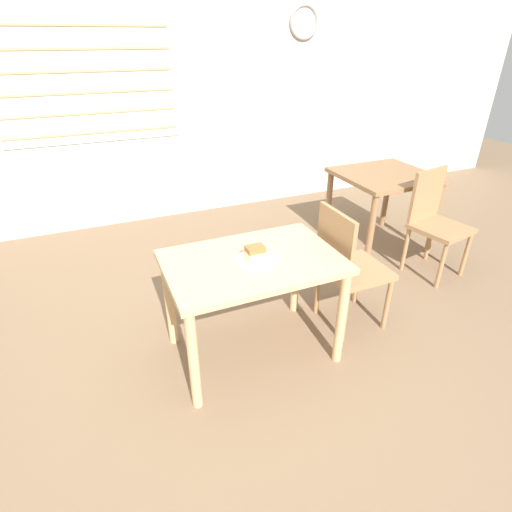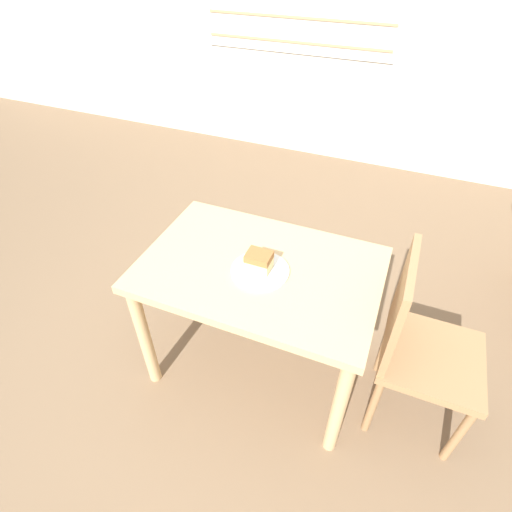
{
  "view_description": "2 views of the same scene",
  "coord_description": "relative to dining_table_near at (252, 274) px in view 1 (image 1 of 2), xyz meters",
  "views": [
    {
      "loc": [
        -0.81,
        -1.46,
        1.88
      ],
      "look_at": [
        0.01,
        0.45,
        0.73
      ],
      "focal_mm": 28.0,
      "sensor_mm": 36.0,
      "label": 1
    },
    {
      "loc": [
        0.47,
        -0.75,
        1.89
      ],
      "look_at": [
        -0.02,
        0.45,
        0.77
      ],
      "focal_mm": 28.0,
      "sensor_mm": 36.0,
      "label": 2
    }
  ],
  "objects": [
    {
      "name": "chair_near_window",
      "position": [
        0.72,
        0.02,
        -0.11
      ],
      "size": [
        0.42,
        0.42,
        0.91
      ],
      "rotation": [
        0.0,
        0.0,
        1.57
      ],
      "color": "#9E754C",
      "rests_on": "ground_plane"
    },
    {
      "name": "dining_table_far",
      "position": [
        1.78,
        0.98,
        0.02
      ],
      "size": [
        0.85,
        0.8,
        0.74
      ],
      "color": "olive",
      "rests_on": "ground_plane"
    },
    {
      "name": "cake_slice",
      "position": [
        0.0,
        -0.03,
        0.16
      ],
      "size": [
        0.11,
        0.09,
        0.08
      ],
      "color": "beige",
      "rests_on": "plate"
    },
    {
      "name": "chair_far_corner",
      "position": [
        1.86,
        0.38,
        -0.11
      ],
      "size": [
        0.49,
        0.49,
        0.91
      ],
      "rotation": [
        0.0,
        0.0,
        0.19
      ],
      "color": "#9E754C",
      "rests_on": "ground_plane"
    },
    {
      "name": "ground_plane",
      "position": [
        0.01,
        -0.45,
        -0.6
      ],
      "size": [
        14.0,
        14.0,
        0.0
      ],
      "primitive_type": "plane",
      "color": "#7A6047"
    },
    {
      "name": "wall_back",
      "position": [
        0.0,
        2.58,
        0.8
      ],
      "size": [
        10.0,
        0.1,
        2.8
      ],
      "color": "beige",
      "rests_on": "ground_plane"
    },
    {
      "name": "dining_table_near",
      "position": [
        0.0,
        0.0,
        0.0
      ],
      "size": [
        1.05,
        0.7,
        0.71
      ],
      "color": "tan",
      "rests_on": "ground_plane"
    },
    {
      "name": "plate",
      "position": [
        0.01,
        -0.03,
        0.11
      ],
      "size": [
        0.25,
        0.25,
        0.01
      ],
      "color": "white",
      "rests_on": "dining_table_near"
    }
  ]
}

